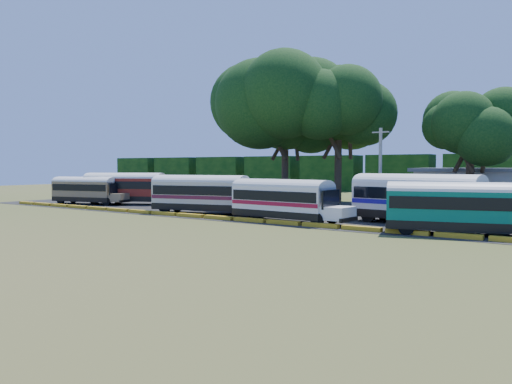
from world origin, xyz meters
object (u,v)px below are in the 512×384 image
Objects in this scene: bus_red at (127,186)px; bus_white_red at (284,198)px; bus_teal at (460,205)px; tree_west at (285,108)px; bus_cream_west at (203,192)px; bus_beige at (87,189)px.

bus_red reaches higher than bus_white_red.
bus_teal is 30.72m from tree_west.
bus_teal is (35.95, -4.93, -0.13)m from bus_red.
bus_teal is 0.64× the size of tree_west.
bus_red is 0.68× the size of tree_west.
bus_cream_west is 21.88m from bus_teal.
bus_cream_west reaches higher than bus_teal.
bus_white_red is 0.98× the size of bus_teal.
bus_teal reaches higher than bus_beige.
bus_beige is at bearing 163.01° from bus_cream_west.
bus_cream_west is at bearing 161.17° from bus_teal.
tree_west reaches higher than bus_beige.
bus_cream_west is 9.23m from bus_white_red.
tree_west is at bearing 30.54° from bus_beige.
bus_teal is (12.69, -0.17, 0.04)m from bus_white_red.
bus_beige is 0.93× the size of bus_teal.
bus_beige is 17.73m from bus_cream_west.
bus_beige is at bearing -136.50° from tree_west.
bus_cream_west is at bearing -16.36° from bus_beige.
tree_west is at bearing 125.33° from bus_white_red.
bus_cream_west is (14.10, -3.57, -0.06)m from bus_red.
bus_red is (3.59, 2.52, 0.25)m from bus_beige.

